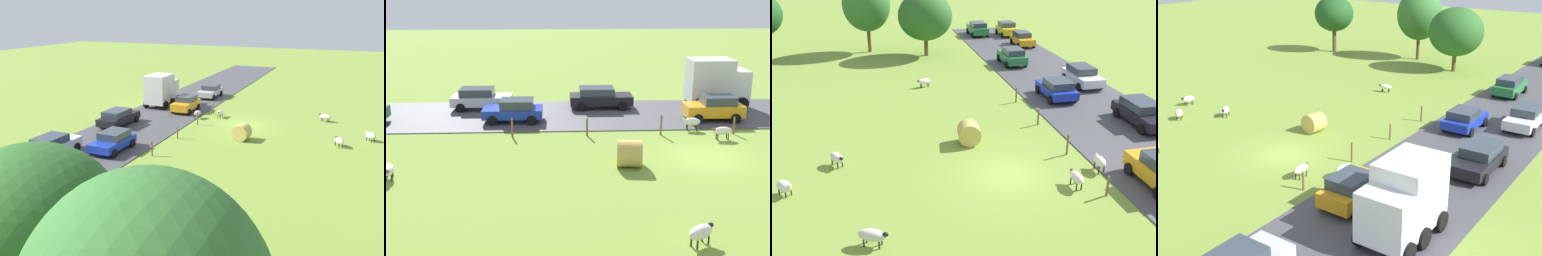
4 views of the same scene
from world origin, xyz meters
The scene contains 21 objects.
ground_plane centered at (0.00, 0.00, 0.00)m, with size 160.00×160.00×0.00m, color olive.
sheep_0 centered at (-7.00, -4.41, 0.51)m, with size 1.31×0.93×0.77m.
sheep_1 centered at (2.94, -1.91, 0.54)m, with size 0.50×1.25×0.78m.
sheep_2 centered at (4.88, -0.63, 0.56)m, with size 0.59×1.17×0.81m.
sheep_3 centered at (-2.23, 15.68, 0.48)m, with size 1.23×0.72×0.72m.
sheep_4 centered at (-8.69, 2.88, 0.51)m, with size 0.99×1.15×0.77m.
sheep_6 centered at (-11.01, 0.40, 0.48)m, with size 1.04×1.06×0.76m.
hay_bale_0 centered at (-1.08, 4.21, 0.67)m, with size 1.34×1.34×1.24m, color tan.
tree_1 centered at (-0.54, 26.48, 4.08)m, with size 5.57×5.57×6.55m.
tree_2 centered at (-6.33, 29.49, 5.02)m, with size 4.99×4.99×7.83m.
fence_post_0 centered at (4.02, -3.00, 0.53)m, with size 0.12×0.12×1.06m, color brown.
fence_post_1 centered at (4.02, 1.50, 0.63)m, with size 0.12×0.12×1.27m, color brown.
fence_post_2 centered at (4.02, 5.99, 0.55)m, with size 0.12×0.12×1.11m, color brown.
fence_post_3 centered at (4.02, 10.49, 0.59)m, with size 0.12×0.12×1.17m, color brown.
car_1 centered at (10.74, 4.63, 0.86)m, with size 2.21×4.57×1.53m.
car_2 centered at (7.13, 20.95, 0.89)m, with size 2.10×4.14×1.60m.
car_3 centered at (10.77, 13.36, 0.87)m, with size 2.15×4.31×1.55m.
car_4 centered at (7.29, 35.44, 0.92)m, with size 2.17×4.21×1.67m.
car_5 centered at (7.33, 10.63, 0.84)m, with size 2.21×3.90×1.48m.
car_7 centered at (10.85, 28.54, 0.86)m, with size 2.03×3.88×1.54m.
car_8 centered at (10.91, 34.57, 0.91)m, with size 2.22×3.82×1.65m.
Camera 3 is at (-6.55, -19.19, 11.30)m, focal length 41.17 mm.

